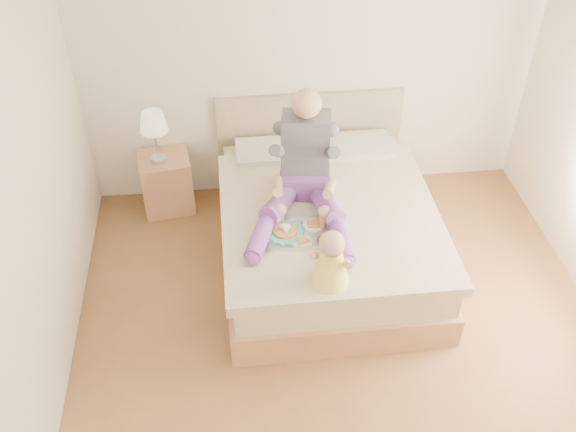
{
  "coord_description": "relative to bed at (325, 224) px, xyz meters",
  "views": [
    {
      "loc": [
        -0.76,
        -2.92,
        3.8
      ],
      "look_at": [
        -0.35,
        0.75,
        0.72
      ],
      "focal_mm": 40.0,
      "sensor_mm": 36.0,
      "label": 1
    }
  ],
  "objects": [
    {
      "name": "room",
      "position": [
        0.08,
        -1.08,
        1.19
      ],
      "size": [
        4.02,
        4.22,
        2.71
      ],
      "color": "brown",
      "rests_on": "ground"
    },
    {
      "name": "bed",
      "position": [
        0.0,
        0.0,
        0.0
      ],
      "size": [
        1.7,
        2.18,
        1.0
      ],
      "color": "#A7744E",
      "rests_on": "ground"
    },
    {
      "name": "nightstand",
      "position": [
        -1.34,
        0.8,
        -0.04
      ],
      "size": [
        0.49,
        0.45,
        0.55
      ],
      "rotation": [
        0.0,
        0.0,
        0.13
      ],
      "color": "#A7744E",
      "rests_on": "ground"
    },
    {
      "name": "lamp",
      "position": [
        -1.37,
        0.75,
        0.61
      ],
      "size": [
        0.24,
        0.24,
        0.49
      ],
      "color": "silver",
      "rests_on": "nightstand"
    },
    {
      "name": "adult",
      "position": [
        -0.19,
        -0.03,
        0.57
      ],
      "size": [
        0.79,
        1.18,
        0.94
      ],
      "rotation": [
        0.0,
        0.0,
        -0.17
      ],
      "color": "#6A398E",
      "rests_on": "bed"
    },
    {
      "name": "tray",
      "position": [
        -0.28,
        -0.42,
        0.32
      ],
      "size": [
        0.48,
        0.38,
        0.13
      ],
      "rotation": [
        0.0,
        0.0,
        -0.02
      ],
      "color": "silver",
      "rests_on": "bed"
    },
    {
      "name": "baby",
      "position": [
        -0.12,
        -0.93,
        0.47
      ],
      "size": [
        0.34,
        0.39,
        0.44
      ],
      "rotation": [
        0.0,
        0.0,
        -0.48
      ],
      "color": "#FFFB50",
      "rests_on": "bed"
    }
  ]
}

